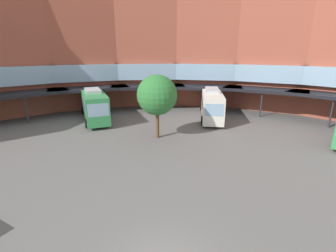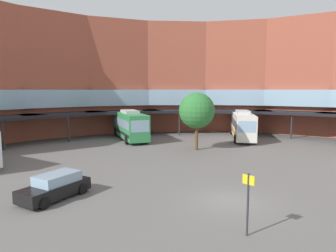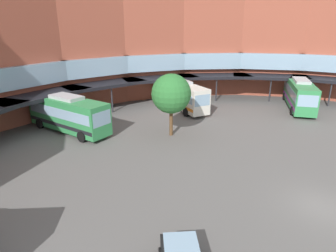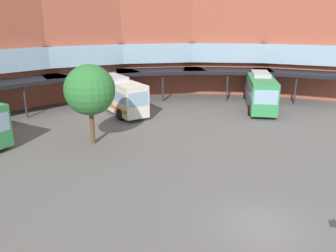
# 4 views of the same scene
# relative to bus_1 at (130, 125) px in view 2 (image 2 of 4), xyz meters

# --- Properties ---
(ground_plane) EXTENTS (117.13, 117.13, 0.00)m
(ground_plane) POSITION_rel_bus_1_xyz_m (7.07, -23.51, -2.00)
(ground_plane) COLOR #605E5B
(station_building) EXTENTS (71.59, 31.24, 17.15)m
(station_building) POSITION_rel_bus_1_xyz_m (7.07, 1.13, 6.15)
(station_building) COLOR #9E4C38
(station_building) RESTS_ON ground
(bus_1) EXTENTS (5.32, 10.57, 3.96)m
(bus_1) POSITION_rel_bus_1_xyz_m (0.00, 0.00, 0.00)
(bus_1) COLOR #338C4C
(bus_1) RESTS_ON ground
(bus_2) EXTENTS (4.80, 11.53, 3.86)m
(bus_2) POSITION_rel_bus_1_xyz_m (15.34, -0.40, -0.05)
(bus_2) COLOR silver
(bus_2) RESTS_ON ground
(parked_car) EXTENTS (3.98, 4.64, 1.53)m
(parked_car) POSITION_rel_bus_1_xyz_m (-3.59, -22.19, -1.26)
(parked_car) COLOR black
(parked_car) RESTS_ON ground
(plaza_tree) EXTENTS (3.97, 3.97, 6.40)m
(plaza_tree) POSITION_rel_bus_1_xyz_m (7.72, -7.74, 2.39)
(plaza_tree) COLOR brown
(plaza_tree) RESTS_ON ground
(stop_sign_post) EXTENTS (0.42, 0.48, 2.96)m
(stop_sign_post) POSITION_rel_bus_1_xyz_m (6.65, -27.92, -0.21)
(stop_sign_post) COLOR #2D2D33
(stop_sign_post) RESTS_ON ground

